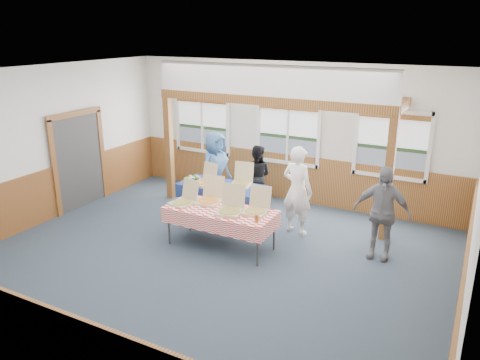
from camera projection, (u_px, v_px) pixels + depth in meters
name	position (u px, v px, depth m)	size (l,w,h in m)	color
floor	(211.00, 259.00, 8.24)	(8.00, 8.00, 0.00)	#2C3A48
ceiling	(207.00, 74.00, 7.25)	(8.00, 8.00, 0.00)	white
wall_back	(289.00, 133.00, 10.69)	(8.00, 8.00, 0.00)	silver
wall_front	(30.00, 262.00, 4.80)	(8.00, 8.00, 0.00)	silver
wall_left	(41.00, 146.00, 9.52)	(8.00, 8.00, 0.00)	silver
wall_right	(476.00, 216.00, 5.97)	(8.00, 8.00, 0.00)	silver
wainscot_back	(287.00, 177.00, 10.99)	(7.98, 0.05, 1.10)	brown
wainscot_front	(46.00, 346.00, 5.15)	(7.98, 0.05, 1.10)	brown
wainscot_left	(49.00, 194.00, 9.84)	(0.05, 6.98, 1.10)	brown
wainscot_right	(462.00, 288.00, 6.30)	(0.05, 6.98, 1.10)	brown
cased_opening	(79.00, 161.00, 10.43)	(0.06, 1.30, 2.10)	#353535
window_left	(202.00, 121.00, 11.65)	(1.56, 0.10, 1.46)	white
window_mid	(288.00, 130.00, 10.63)	(1.56, 0.10, 1.46)	white
window_right	(392.00, 141.00, 9.60)	(1.56, 0.10, 1.46)	white
post_left	(169.00, 149.00, 10.91)	(0.15, 0.15, 2.40)	#5F2F15
post_right	(388.00, 180.00, 8.69)	(0.15, 0.15, 2.40)	#5F2F15
cross_beam	(268.00, 101.00, 9.40)	(5.15, 0.18, 0.18)	#5F2F15
table_left	(223.00, 188.00, 9.78)	(2.02, 1.44, 0.76)	#353535
table_right	(221.00, 212.00, 8.49)	(2.20, 1.60, 0.76)	#353535
pizza_box_a	(204.00, 181.00, 9.83)	(0.47, 0.54, 0.42)	#D1B68B
pizza_box_b	(241.00, 182.00, 9.73)	(0.49, 0.56, 0.45)	#D1B68B
pizza_box_c	(183.00, 201.00, 8.70)	(0.48, 0.55, 0.43)	#D1B68B
pizza_box_d	(209.00, 199.00, 8.78)	(0.48, 0.56, 0.46)	#D1B68B
pizza_box_e	(230.00, 209.00, 8.28)	(0.52, 0.60, 0.47)	#D1B68B
pizza_box_f	(256.00, 209.00, 8.29)	(0.43, 0.51, 0.44)	#D1B68B
veggie_tray	(193.00, 179.00, 10.09)	(0.37, 0.37, 0.09)	black
drink_glass	(257.00, 218.00, 7.86)	(0.07, 0.07, 0.15)	#AB551C
woman_white	(297.00, 190.00, 9.06)	(0.65, 0.42, 1.77)	white
woman_black	(257.00, 176.00, 10.53)	(0.69, 0.54, 1.42)	black
man_blue	(215.00, 169.00, 10.59)	(0.83, 0.54, 1.69)	#3E679C
person_grey	(382.00, 213.00, 8.09)	(0.99, 0.41, 1.69)	gray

